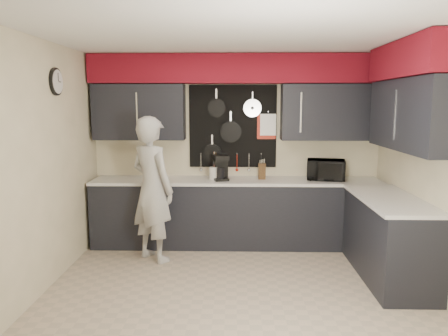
{
  "coord_description": "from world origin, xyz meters",
  "views": [
    {
      "loc": [
        -0.03,
        -4.4,
        1.95
      ],
      "look_at": [
        -0.15,
        0.5,
        1.22
      ],
      "focal_mm": 35.0,
      "sensor_mm": 36.0,
      "label": 1
    }
  ],
  "objects_px": {
    "coffee_maker": "(221,167)",
    "utensil_crock": "(214,173)",
    "microwave": "(326,170)",
    "knife_block": "(262,171)",
    "person": "(152,189)"
  },
  "relations": [
    {
      "from": "coffee_maker",
      "to": "utensil_crock",
      "type": "bearing_deg",
      "value": 147.24
    },
    {
      "from": "microwave",
      "to": "utensil_crock",
      "type": "bearing_deg",
      "value": -169.24
    },
    {
      "from": "knife_block",
      "to": "person",
      "type": "height_order",
      "value": "person"
    },
    {
      "from": "utensil_crock",
      "to": "coffee_maker",
      "type": "height_order",
      "value": "coffee_maker"
    },
    {
      "from": "coffee_maker",
      "to": "person",
      "type": "height_order",
      "value": "person"
    },
    {
      "from": "knife_block",
      "to": "utensil_crock",
      "type": "xyz_separation_m",
      "value": [
        -0.65,
        -0.05,
        -0.02
      ]
    },
    {
      "from": "knife_block",
      "to": "person",
      "type": "bearing_deg",
      "value": -153.91
    },
    {
      "from": "microwave",
      "to": "utensil_crock",
      "type": "relative_size",
      "value": 2.88
    },
    {
      "from": "knife_block",
      "to": "coffee_maker",
      "type": "xyz_separation_m",
      "value": [
        -0.56,
        -0.08,
        0.07
      ]
    },
    {
      "from": "microwave",
      "to": "person",
      "type": "distance_m",
      "value": 2.33
    },
    {
      "from": "microwave",
      "to": "utensil_crock",
      "type": "xyz_separation_m",
      "value": [
        -1.51,
        -0.01,
        -0.05
      ]
    },
    {
      "from": "microwave",
      "to": "knife_block",
      "type": "xyz_separation_m",
      "value": [
        -0.86,
        0.04,
        -0.03
      ]
    },
    {
      "from": "microwave",
      "to": "utensil_crock",
      "type": "height_order",
      "value": "microwave"
    },
    {
      "from": "utensil_crock",
      "to": "microwave",
      "type": "bearing_deg",
      "value": 0.51
    },
    {
      "from": "knife_block",
      "to": "person",
      "type": "relative_size",
      "value": 0.12
    }
  ]
}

